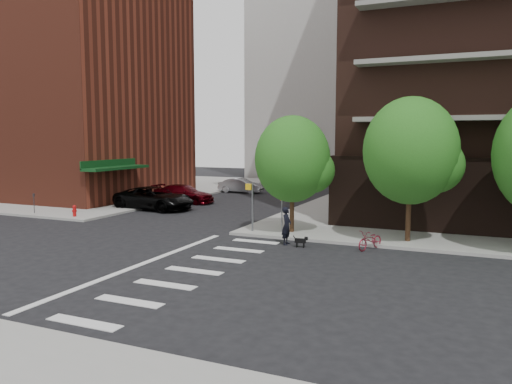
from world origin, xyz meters
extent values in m
plane|color=black|center=(0.00, 0.00, 0.00)|extent=(120.00, 120.00, 0.00)
cube|color=gray|center=(-24.50, 23.50, 0.07)|extent=(31.00, 33.00, 0.15)
cube|color=silver|center=(3.00, -6.00, 0.01)|extent=(2.40, 0.50, 0.01)
cube|color=silver|center=(3.00, -4.00, 0.01)|extent=(2.40, 0.50, 0.01)
cube|color=silver|center=(3.00, -2.00, 0.01)|extent=(2.40, 0.50, 0.01)
cube|color=silver|center=(3.00, 0.00, 0.01)|extent=(2.40, 0.50, 0.01)
cube|color=silver|center=(3.00, 2.00, 0.01)|extent=(2.40, 0.50, 0.01)
cube|color=silver|center=(3.00, 4.00, 0.01)|extent=(2.40, 0.50, 0.01)
cube|color=silver|center=(3.00, 6.00, 0.01)|extent=(2.40, 0.50, 0.01)
cube|color=silver|center=(0.50, 0.00, 0.01)|extent=(0.30, 13.00, 0.01)
cube|color=maroon|center=(-22.00, 18.00, 10.15)|extent=(20.00, 15.00, 20.00)
cube|color=#0C3814|center=(-11.30, 13.00, 2.95)|extent=(1.40, 6.00, 0.20)
cylinder|color=#301E11|center=(4.00, 8.50, 1.30)|extent=(0.24, 0.24, 2.30)
sphere|color=#235B19|center=(4.00, 8.50, 4.05)|extent=(4.00, 4.00, 4.00)
cylinder|color=#301E11|center=(10.00, 8.50, 1.45)|extent=(0.24, 0.24, 2.60)
sphere|color=#235B19|center=(10.00, 8.50, 4.55)|extent=(4.50, 4.50, 4.50)
cylinder|color=slate|center=(2.00, 7.80, 1.45)|extent=(0.10, 0.10, 2.60)
cube|color=gold|center=(1.80, 7.80, 2.55)|extent=(0.32, 0.25, 0.32)
cylinder|color=slate|center=(3.50, 8.30, 1.25)|extent=(0.08, 0.08, 2.20)
cube|color=gold|center=(3.50, 8.15, 2.15)|extent=(0.64, 0.02, 0.64)
cylinder|color=#A50C0C|center=(-10.50, 7.80, 0.45)|extent=(0.22, 0.22, 0.60)
sphere|color=#A50C0C|center=(-10.50, 7.80, 0.76)|extent=(0.24, 0.24, 0.24)
cylinder|color=black|center=(-14.00, 7.80, 0.70)|extent=(0.05, 0.05, 1.10)
cube|color=black|center=(-14.00, 7.80, 1.36)|extent=(0.10, 0.08, 0.22)
imported|color=black|center=(-8.20, 13.23, 0.83)|extent=(3.13, 6.12, 1.65)
imported|color=#450209|center=(-8.20, 17.21, 0.72)|extent=(2.31, 5.10, 1.45)
imported|color=#9EA1A6|center=(-7.24, 25.74, 0.69)|extent=(1.76, 4.27, 1.38)
imported|color=maroon|center=(8.57, 6.50, 0.46)|extent=(1.25, 1.85, 0.92)
imported|color=black|center=(4.62, 6.00, 0.92)|extent=(0.69, 0.47, 1.85)
cube|color=black|center=(5.45, 5.64, 0.33)|extent=(0.53, 0.22, 0.21)
cube|color=black|center=(5.73, 5.67, 0.45)|extent=(0.16, 0.14, 0.15)
cylinder|color=black|center=(5.60, 5.69, 0.11)|extent=(0.05, 0.05, 0.22)
cylinder|color=black|center=(5.30, 5.59, 0.11)|extent=(0.05, 0.05, 0.22)
camera|label=1|loc=(12.86, -16.42, 5.18)|focal=35.00mm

